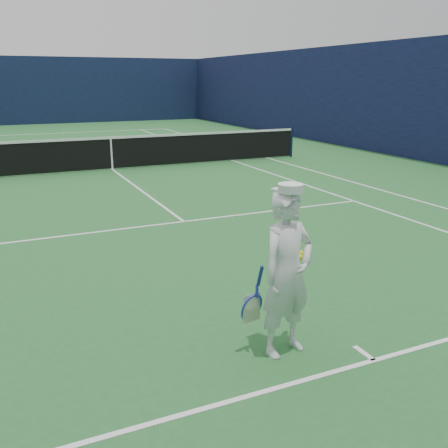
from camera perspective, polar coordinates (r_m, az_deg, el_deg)
name	(u,v)px	position (r m, az deg, el deg)	size (l,w,h in m)	color
ground	(113,170)	(15.78, -12.62, 6.08)	(80.00, 80.00, 0.00)	#26642D
court_markings	(113,170)	(15.78, -12.62, 6.10)	(11.03, 23.83, 0.01)	white
windscreen_fence	(108,103)	(15.57, -13.09, 13.34)	(20.12, 36.12, 4.00)	#0E1736
tennis_net	(111,152)	(15.70, -12.75, 8.07)	(12.88, 0.09, 1.07)	#141E4C
tennis_player	(287,273)	(4.94, 7.23, -5.62)	(0.81, 0.52, 1.74)	white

